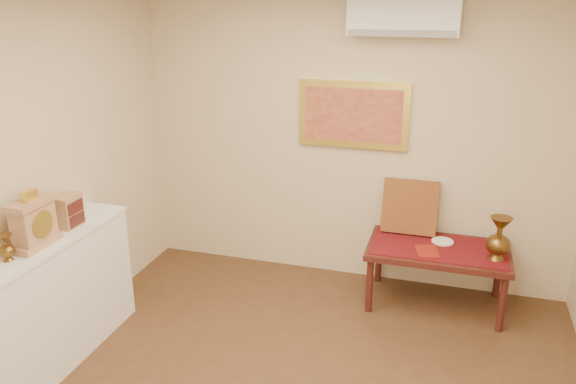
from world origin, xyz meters
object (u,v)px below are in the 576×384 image
at_px(mantel_clock, 34,223).
at_px(low_table, 438,255).
at_px(display_ledge, 30,319).
at_px(brass_urn_tall, 499,234).
at_px(wooden_chest, 67,211).

distance_m(mantel_clock, low_table, 3.24).
bearing_deg(mantel_clock, display_ledge, -96.75).
height_order(display_ledge, mantel_clock, mantel_clock).
relative_size(brass_urn_tall, low_table, 0.37).
distance_m(display_ledge, mantel_clock, 0.68).
height_order(brass_urn_tall, display_ledge, brass_urn_tall).
distance_m(brass_urn_tall, display_ledge, 3.62).
bearing_deg(wooden_chest, display_ledge, -90.39).
relative_size(display_ledge, low_table, 1.68).
bearing_deg(display_ledge, low_table, 35.10).
bearing_deg(brass_urn_tall, low_table, 167.84).
bearing_deg(low_table, mantel_clock, -147.01).
bearing_deg(brass_urn_tall, display_ledge, -150.48).
relative_size(brass_urn_tall, display_ledge, 0.22).
relative_size(display_ledge, wooden_chest, 8.28).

